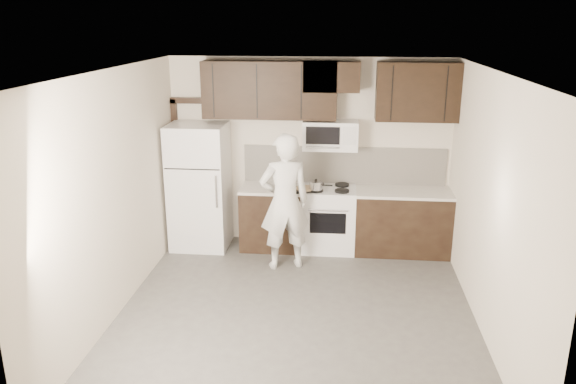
# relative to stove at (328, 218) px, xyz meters

# --- Properties ---
(floor) EXTENTS (4.50, 4.50, 0.00)m
(floor) POSITION_rel_stove_xyz_m (-0.30, -1.94, -0.46)
(floor) COLOR #4A4846
(floor) RESTS_ON ground
(back_wall) EXTENTS (4.00, 0.00, 4.00)m
(back_wall) POSITION_rel_stove_xyz_m (-0.30, 0.31, 0.89)
(back_wall) COLOR beige
(back_wall) RESTS_ON ground
(ceiling) EXTENTS (4.50, 4.50, 0.00)m
(ceiling) POSITION_rel_stove_xyz_m (-0.30, -1.94, 2.24)
(ceiling) COLOR white
(ceiling) RESTS_ON back_wall
(counter_run) EXTENTS (2.95, 0.64, 0.91)m
(counter_run) POSITION_rel_stove_xyz_m (0.30, 0.00, -0.00)
(counter_run) COLOR black
(counter_run) RESTS_ON floor
(stove) EXTENTS (0.76, 0.66, 0.94)m
(stove) POSITION_rel_stove_xyz_m (0.00, 0.00, 0.00)
(stove) COLOR white
(stove) RESTS_ON floor
(backsplash) EXTENTS (2.90, 0.02, 0.54)m
(backsplash) POSITION_rel_stove_xyz_m (0.20, 0.30, 0.72)
(backsplash) COLOR silver
(backsplash) RESTS_ON counter_run
(upper_cabinets) EXTENTS (3.48, 0.35, 0.78)m
(upper_cabinets) POSITION_rel_stove_xyz_m (-0.09, 0.14, 1.82)
(upper_cabinets) COLOR black
(upper_cabinets) RESTS_ON back_wall
(microwave) EXTENTS (0.76, 0.42, 0.40)m
(microwave) POSITION_rel_stove_xyz_m (-0.00, 0.12, 1.19)
(microwave) COLOR white
(microwave) RESTS_ON upper_cabinets
(refrigerator) EXTENTS (0.80, 0.76, 1.80)m
(refrigerator) POSITION_rel_stove_xyz_m (-1.85, -0.05, 0.44)
(refrigerator) COLOR white
(refrigerator) RESTS_ON floor
(door_trim) EXTENTS (0.50, 0.08, 2.12)m
(door_trim) POSITION_rel_stove_xyz_m (-2.22, 0.27, 0.79)
(door_trim) COLOR black
(door_trim) RESTS_ON floor
(saucepan) EXTENTS (0.32, 0.19, 0.18)m
(saucepan) POSITION_rel_stove_xyz_m (-0.18, -0.15, 0.52)
(saucepan) COLOR silver
(saucepan) RESTS_ON stove
(baking_tray) EXTENTS (0.46, 0.39, 0.02)m
(baking_tray) POSITION_rel_stove_xyz_m (-0.33, -0.12, 0.46)
(baking_tray) COLOR black
(baking_tray) RESTS_ON counter_run
(pizza) EXTENTS (0.33, 0.33, 0.02)m
(pizza) POSITION_rel_stove_xyz_m (-0.33, -0.12, 0.48)
(pizza) COLOR beige
(pizza) RESTS_ON baking_tray
(person) EXTENTS (0.77, 0.64, 1.83)m
(person) POSITION_rel_stove_xyz_m (-0.56, -0.67, 0.45)
(person) COLOR white
(person) RESTS_ON floor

